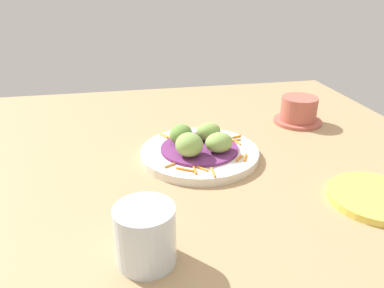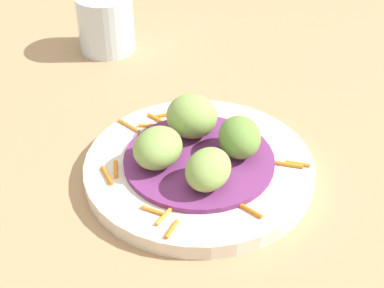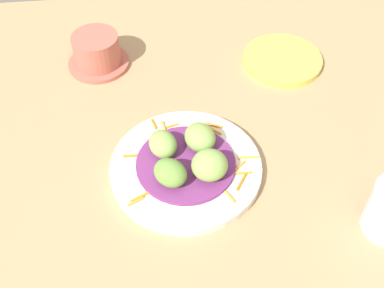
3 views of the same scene
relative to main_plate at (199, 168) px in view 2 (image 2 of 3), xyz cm
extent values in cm
cube|color=tan|center=(2.72, 4.27, -1.82)|extent=(110.00, 110.00, 2.00)
cylinder|color=silver|center=(0.00, 0.00, 0.00)|extent=(23.88, 23.88, 1.64)
cylinder|color=#702D6B|center=(0.00, 0.00, 1.11)|extent=(15.61, 15.61, 0.58)
cylinder|color=orange|center=(-0.29, 10.02, 1.02)|extent=(0.54, 3.34, 0.40)
cylinder|color=orange|center=(-9.18, -4.48, 1.02)|extent=(2.29, 1.02, 0.40)
cylinder|color=orange|center=(1.27, 8.28, 1.02)|extent=(1.96, 2.18, 0.40)
cylinder|color=orange|center=(-6.56, 5.53, 1.02)|extent=(1.96, 2.09, 0.40)
cylinder|color=orange|center=(-7.83, 5.50, 1.02)|extent=(1.58, 2.84, 0.40)
cylinder|color=orange|center=(-8.51, -1.44, 1.02)|extent=(0.97, 2.23, 0.40)
cylinder|color=orange|center=(2.75, 8.66, 1.02)|extent=(0.49, 2.52, 0.40)
cylinder|color=orange|center=(4.39, 8.04, 1.02)|extent=(3.08, 2.18, 0.40)
cylinder|color=orange|center=(5.45, -7.40, 1.02)|extent=(1.69, 2.89, 0.40)
cylinder|color=orange|center=(6.21, -8.03, 1.02)|extent=(1.50, 2.50, 0.40)
cylinder|color=orange|center=(-2.61, -8.05, 1.02)|extent=(0.47, 3.38, 0.40)
cylinder|color=orange|center=(6.88, 5.87, 1.02)|extent=(2.26, 1.48, 0.40)
cylinder|color=orange|center=(-8.33, -2.82, 1.02)|extent=(2.67, 0.81, 0.40)
ellipsoid|color=#84A851|center=(-3.32, 2.61, 3.30)|extent=(6.71, 6.18, 3.81)
ellipsoid|color=#84A851|center=(-2.61, -3.32, 3.24)|extent=(6.30, 5.54, 3.67)
ellipsoid|color=olive|center=(3.32, -2.61, 3.40)|extent=(6.82, 6.82, 3.99)
ellipsoid|color=#84A851|center=(2.61, 3.32, 3.68)|extent=(5.85, 6.04, 4.56)
cylinder|color=silver|center=(13.11, 28.08, 3.17)|extent=(7.85, 7.85, 7.98)
camera|label=1|loc=(14.83, 67.07, 33.44)|focal=35.28mm
camera|label=2|loc=(-35.74, -29.56, 38.04)|focal=53.71mm
camera|label=3|loc=(47.59, -4.21, 60.03)|focal=45.49mm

